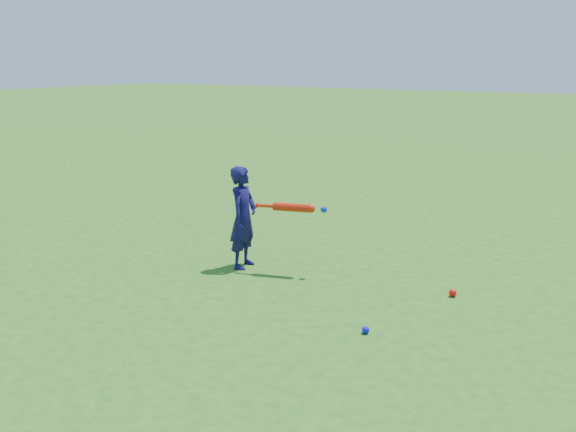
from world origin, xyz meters
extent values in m
plane|color=#256016|center=(0.00, 0.00, 0.00)|extent=(80.00, 80.00, 0.00)
imported|color=#130E45|center=(0.09, -0.05, 0.56)|extent=(0.33, 0.44, 1.11)
sphere|color=red|center=(2.32, 0.27, 0.04)|extent=(0.07, 0.07, 0.07)
sphere|color=#0C11DC|center=(1.98, -0.94, 0.03)|extent=(0.06, 0.06, 0.06)
cylinder|color=red|center=(0.27, -0.05, 0.71)|extent=(0.03, 0.06, 0.06)
cylinder|color=red|center=(0.36, -0.02, 0.71)|extent=(0.19, 0.09, 0.03)
cylinder|color=red|center=(0.64, 0.06, 0.71)|extent=(0.41, 0.20, 0.09)
sphere|color=red|center=(0.83, 0.12, 0.71)|extent=(0.09, 0.09, 0.09)
sphere|color=#0B2BC9|center=(0.96, 0.16, 0.71)|extent=(0.07, 0.07, 0.07)
camera|label=1|loc=(4.06, -5.45, 2.21)|focal=40.00mm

